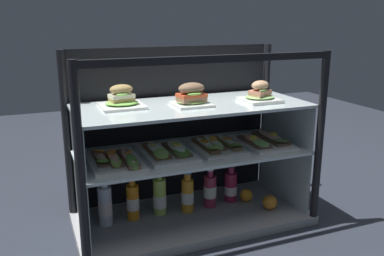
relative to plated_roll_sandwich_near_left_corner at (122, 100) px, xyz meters
name	(u,v)px	position (x,y,z in m)	size (l,w,h in m)	color
ground_plane	(192,223)	(0.33, -0.06, -0.67)	(6.00, 6.00, 0.02)	#272C35
case_base_deck	(192,217)	(0.33, -0.06, -0.64)	(1.19, 0.55, 0.04)	#9C9A9C
case_frame	(183,126)	(0.33, 0.06, -0.17)	(1.19, 0.55, 0.89)	black
riser_lower_tier	(192,184)	(0.33, -0.06, -0.45)	(1.11, 0.47, 0.33)	silver
shelf_lower_glass	(192,152)	(0.33, -0.06, -0.28)	(1.13, 0.49, 0.01)	silver
riser_upper_tier	(192,129)	(0.33, -0.06, -0.16)	(1.11, 0.47, 0.22)	silver
shelf_upper_glass	(192,106)	(0.33, -0.06, -0.04)	(1.13, 0.49, 0.01)	silver
plated_roll_sandwich_near_left_corner	(122,100)	(0.00, 0.00, 0.00)	(0.20, 0.20, 0.11)	white
plated_roll_sandwich_far_right	(192,96)	(0.32, -0.09, 0.01)	(0.18, 0.18, 0.11)	white
plated_roll_sandwich_left_of_center	(260,94)	(0.67, -0.13, 0.00)	(0.18, 0.18, 0.11)	white
open_sandwich_tray_mid_left	(115,159)	(-0.06, -0.10, -0.26)	(0.23, 0.35, 0.06)	white
open_sandwich_tray_mid_right	(167,151)	(0.20, -0.08, -0.26)	(0.23, 0.34, 0.06)	white
open_sandwich_tray_near_left_corner	(216,145)	(0.46, -0.06, -0.26)	(0.23, 0.34, 0.06)	white
open_sandwich_tray_far_left	(263,140)	(0.72, -0.09, -0.26)	(0.23, 0.34, 0.06)	white
juice_bottle_front_left_end	(105,205)	(-0.11, 0.00, -0.52)	(0.07, 0.07, 0.25)	silver
juice_bottle_front_fourth	(133,201)	(0.03, 0.00, -0.52)	(0.06, 0.06, 0.23)	orange
juice_bottle_front_right_end	(160,197)	(0.18, 0.00, -0.53)	(0.07, 0.07, 0.24)	#B6D355
juice_bottle_front_second	(188,195)	(0.32, -0.02, -0.53)	(0.06, 0.06, 0.22)	orange
juice_bottle_tucked_behind	(210,190)	(0.46, -0.01, -0.53)	(0.07, 0.07, 0.22)	#982B3F
juice_bottle_front_middle	(231,186)	(0.59, 0.01, -0.54)	(0.07, 0.07, 0.21)	maroon
orange_fruit_beside_bottles	(246,195)	(0.67, -0.03, -0.58)	(0.07, 0.07, 0.07)	orange
orange_fruit_near_left_post	(270,202)	(0.74, -0.17, -0.58)	(0.08, 0.08, 0.08)	orange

